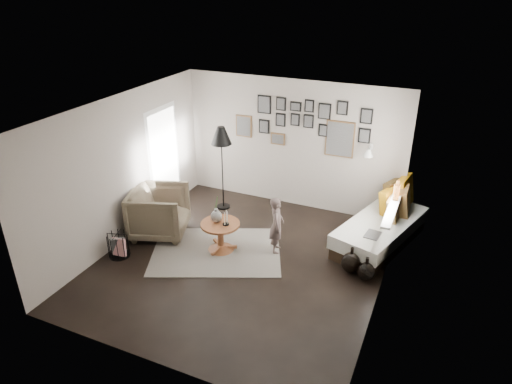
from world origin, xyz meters
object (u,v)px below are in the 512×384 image
at_px(armchair, 159,212).
at_px(child, 277,225).
at_px(daybed, 381,225).
at_px(floor_lamp, 221,139).
at_px(magazine_basket, 118,245).
at_px(demijohn_small, 366,272).
at_px(vase, 216,214).
at_px(pedestal_table, 221,238).
at_px(demijohn_large, 351,262).

bearing_deg(armchair, child, -101.43).
relative_size(daybed, child, 2.17).
bearing_deg(floor_lamp, magazine_basket, -109.22).
xyz_separation_m(demijohn_small, child, (-1.60, 0.22, 0.36)).
height_order(vase, child, child).
distance_m(pedestal_table, magazine_basket, 1.74).
relative_size(armchair, floor_lamp, 0.57).
bearing_deg(vase, floor_lamp, 113.54).
xyz_separation_m(vase, floor_lamp, (-0.62, 1.43, 0.81)).
distance_m(vase, daybed, 2.94).
bearing_deg(pedestal_table, vase, 165.96).
xyz_separation_m(vase, demijohn_small, (2.57, 0.12, -0.52)).
bearing_deg(vase, daybed, 28.33).
xyz_separation_m(pedestal_table, demijohn_large, (2.22, 0.26, -0.07)).
bearing_deg(floor_lamp, vase, -66.46).
distance_m(magazine_basket, demijohn_large, 3.90).
height_order(vase, magazine_basket, vase).
distance_m(floor_lamp, demijohn_small, 3.70).
bearing_deg(floor_lamp, daybed, -0.70).
relative_size(vase, daybed, 0.22).
distance_m(vase, floor_lamp, 1.76).
height_order(demijohn_large, demijohn_small, demijohn_large).
height_order(vase, floor_lamp, floor_lamp).
relative_size(armchair, magazine_basket, 2.33).
xyz_separation_m(armchair, demijohn_small, (3.77, 0.10, -0.29)).
height_order(magazine_basket, demijohn_large, demijohn_large).
xyz_separation_m(daybed, magazine_basket, (-4.00, -2.27, -0.11)).
xyz_separation_m(floor_lamp, child, (1.60, -1.09, -0.98)).
distance_m(demijohn_large, demijohn_small, 0.29).
bearing_deg(demijohn_small, vase, -177.30).
distance_m(floor_lamp, magazine_basket, 2.76).
distance_m(pedestal_table, demijohn_large, 2.24).
xyz_separation_m(floor_lamp, demijohn_small, (3.19, -1.31, -1.33)).
relative_size(vase, magazine_basket, 1.13).
relative_size(armchair, demijohn_small, 2.36).
bearing_deg(demijohn_large, pedestal_table, -173.30).
xyz_separation_m(daybed, child, (-1.60, -1.05, 0.19)).
distance_m(armchair, floor_lamp, 1.84).
bearing_deg(demijohn_small, daybed, 89.91).
distance_m(vase, armchair, 1.22).
relative_size(magazine_basket, child, 0.41).
bearing_deg(vase, demijohn_large, 5.98).
relative_size(pedestal_table, demijohn_large, 1.46).
bearing_deg(armchair, vase, -110.79).
distance_m(magazine_basket, child, 2.71).
bearing_deg(child, demijohn_small, -117.37).
bearing_deg(magazine_basket, daybed, 29.60).
height_order(magazine_basket, demijohn_small, magazine_basket).
bearing_deg(pedestal_table, daybed, 29.45).
xyz_separation_m(daybed, floor_lamp, (-3.19, 0.04, 1.17)).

